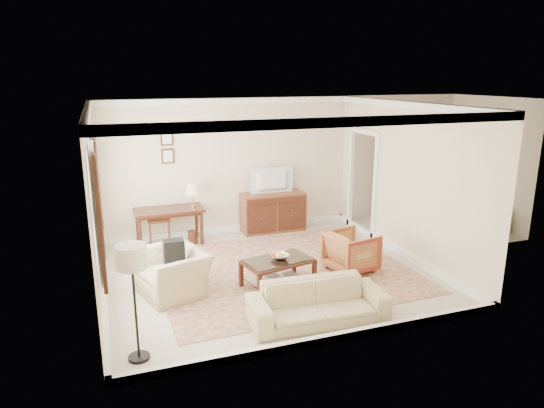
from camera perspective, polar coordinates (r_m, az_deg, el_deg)
room_shell at (r=7.96m, az=-0.64°, el=8.58°), size 5.51×5.01×2.91m
annex_bedroom at (r=11.55m, az=18.97°, el=-1.01°), size 3.00×2.70×2.90m
window_front at (r=7.01m, az=-19.97°, el=-0.88°), size 0.12×1.56×1.80m
window_rear at (r=8.57m, az=-20.03°, el=1.88°), size 0.12×1.56×1.80m
doorway at (r=10.66m, az=10.60°, el=2.35°), size 0.10×1.12×2.25m
rug at (r=8.68m, az=1.18°, el=-7.74°), size 4.40×3.79×0.01m
writing_desk at (r=9.98m, az=-12.06°, el=-1.18°), size 1.37×0.69×0.75m
desk_chair at (r=10.33m, az=-13.30°, el=-1.36°), size 0.50×0.50×1.05m
desk_lamp at (r=9.96m, az=-9.31°, el=1.08°), size 0.32×0.32×0.50m
framed_prints at (r=10.13m, az=-12.23°, el=6.58°), size 0.25×0.04×0.68m
sideboard at (r=10.69m, az=0.10°, el=-0.94°), size 1.39×0.53×0.85m
tv at (r=10.47m, az=0.14°, el=3.71°), size 0.92×0.53×0.12m
coffee_table at (r=7.93m, az=0.70°, el=-7.25°), size 1.22×0.87×0.47m
fruit_bowl at (r=7.90m, az=0.91°, el=-6.07°), size 0.42×0.42×0.10m
book_a at (r=7.94m, az=-0.71°, el=-8.58°), size 0.28×0.11×0.38m
book_b at (r=7.98m, az=1.68°, el=-8.52°), size 0.28×0.10×0.38m
striped_armchair at (r=8.64m, az=9.30°, el=-5.30°), size 0.85×0.89×0.79m
club_armchair at (r=7.80m, az=-11.66°, el=-7.08°), size 0.97×1.23×0.94m
backpack at (r=7.73m, az=-11.49°, el=-5.31°), size 0.23×0.33×0.40m
sofa at (r=6.88m, az=5.41°, el=-10.75°), size 1.96×0.68×0.75m
floor_lamp at (r=5.88m, az=-16.16°, el=-6.95°), size 0.36×0.36×1.47m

